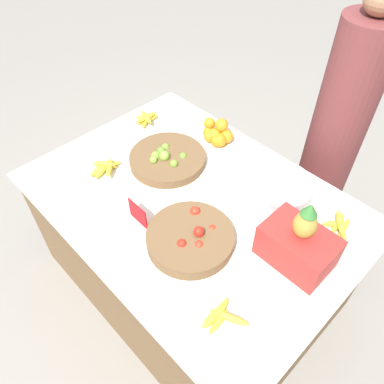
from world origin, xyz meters
TOP-DOWN VIEW (x-y plane):
  - ground_plane at (0.00, 0.00)m, footprint 12.00×12.00m
  - market_table at (0.00, 0.00)m, footprint 1.65×1.18m
  - lime_bowl at (-0.29, 0.09)m, footprint 0.42×0.42m
  - tomato_basket at (0.19, -0.19)m, footprint 0.40×0.40m
  - orange_pile at (-0.24, 0.43)m, footprint 0.19×0.14m
  - metal_bowl at (0.27, 0.35)m, footprint 0.34×0.34m
  - price_sign at (-0.07, -0.28)m, footprint 0.13×0.01m
  - produce_crate at (0.56, 0.07)m, footprint 0.30×0.21m
  - banana_bunch_front_left at (-0.48, -0.19)m, footprint 0.17×0.19m
  - banana_bunch_middle_left at (-0.67, 0.25)m, footprint 0.16×0.16m
  - banana_bunch_middle_right at (0.53, -0.36)m, footprint 0.16×0.16m
  - banana_bunch_front_center at (0.61, 0.36)m, footprint 0.16×0.17m
  - vendor_person at (0.26, 0.89)m, footprint 0.30×0.30m

SIDE VIEW (x-z plane):
  - ground_plane at x=0.00m, z-range 0.00..0.00m
  - market_table at x=0.00m, z-range 0.00..0.77m
  - vendor_person at x=0.26m, z-range -0.06..1.60m
  - banana_bunch_middle_right at x=0.53m, z-range 0.76..0.80m
  - banana_bunch_front_left at x=-0.48m, z-range 0.76..0.82m
  - banana_bunch_front_center at x=0.61m, z-range 0.76..0.82m
  - lime_bowl at x=-0.29m, z-range 0.75..0.84m
  - banana_bunch_middle_left at x=-0.67m, z-range 0.76..0.82m
  - tomato_basket at x=0.19m, z-range 0.75..0.85m
  - metal_bowl at x=0.27m, z-range 0.76..0.84m
  - orange_pile at x=-0.24m, z-range 0.75..0.88m
  - price_sign at x=-0.07m, z-range 0.76..0.88m
  - produce_crate at x=0.56m, z-range 0.69..1.05m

